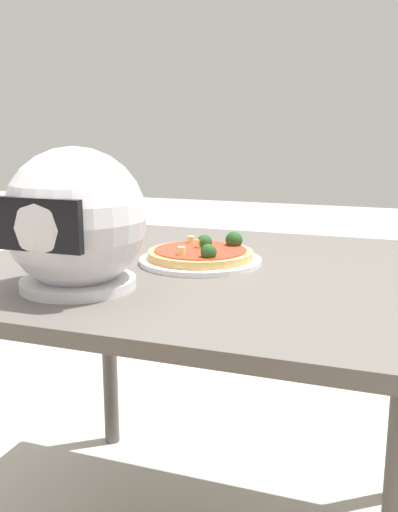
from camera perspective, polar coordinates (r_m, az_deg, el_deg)
The scene contains 4 objects.
dining_table at distance 1.36m, azimuth -0.25°, elevation -4.60°, with size 1.06×0.96×0.77m.
pizza_plate at distance 1.36m, azimuth 0.25°, elevation -0.46°, with size 0.29×0.29×0.01m, color white.
pizza at distance 1.36m, azimuth 0.43°, elevation 0.34°, with size 0.25×0.25×0.05m.
motorcycle_helmet at distance 1.15m, azimuth -12.01°, elevation 3.30°, with size 0.28×0.28×0.28m.
Camera 1 is at (-0.45, 1.22, 1.08)m, focal length 40.91 mm.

